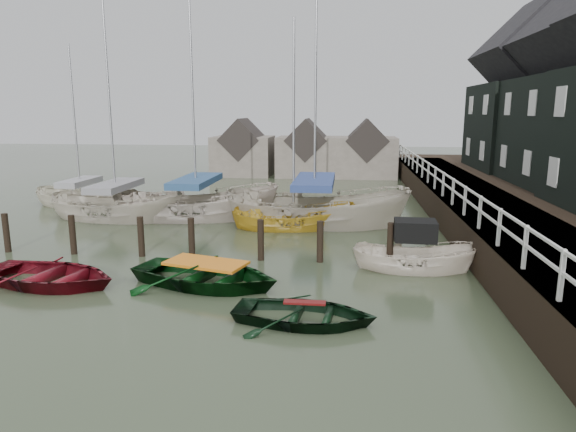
# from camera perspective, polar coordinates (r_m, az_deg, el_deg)

# --- Properties ---
(ground) EXTENTS (120.00, 120.00, 0.00)m
(ground) POSITION_cam_1_polar(r_m,az_deg,el_deg) (14.97, -9.51, -7.94)
(ground) COLOR #2D3723
(ground) RESTS_ON ground
(pier) EXTENTS (3.04, 32.00, 2.70)m
(pier) POSITION_cam_1_polar(r_m,az_deg,el_deg) (24.55, 19.25, 0.98)
(pier) COLOR black
(pier) RESTS_ON ground
(mooring_pilings) EXTENTS (13.72, 0.22, 1.80)m
(mooring_pilings) POSITION_cam_1_polar(r_m,az_deg,el_deg) (17.89, -10.38, -3.05)
(mooring_pilings) COLOR black
(mooring_pilings) RESTS_ON ground
(far_sheds) EXTENTS (14.00, 4.08, 4.39)m
(far_sheds) POSITION_cam_1_polar(r_m,az_deg,el_deg) (39.79, 1.90, 7.15)
(far_sheds) COLOR #665B51
(far_sheds) RESTS_ON ground
(rowboat_red) EXTENTS (4.72, 3.77, 0.88)m
(rowboat_red) POSITION_cam_1_polar(r_m,az_deg,el_deg) (16.58, -24.89, -6.95)
(rowboat_red) COLOR #5D0D16
(rowboat_red) RESTS_ON ground
(rowboat_green) EXTENTS (5.16, 4.28, 0.92)m
(rowboat_green) POSITION_cam_1_polar(r_m,az_deg,el_deg) (15.22, -9.02, -7.60)
(rowboat_green) COLOR black
(rowboat_green) RESTS_ON ground
(rowboat_dkgreen) EXTENTS (3.67, 2.80, 0.71)m
(rowboat_dkgreen) POSITION_cam_1_polar(r_m,az_deg,el_deg) (12.55, 1.85, -11.74)
(rowboat_dkgreen) COLOR black
(rowboat_dkgreen) RESTS_ON ground
(motorboat) EXTENTS (3.95, 1.63, 2.33)m
(motorboat) POSITION_cam_1_polar(r_m,az_deg,el_deg) (16.85, 13.84, -5.49)
(motorboat) COLOR beige
(motorboat) RESTS_ON ground
(sailboat_a) EXTENTS (7.07, 3.52, 11.62)m
(sailboat_a) POSITION_cam_1_polar(r_m,az_deg,el_deg) (25.33, -18.44, -0.15)
(sailboat_a) COLOR beige
(sailboat_a) RESTS_ON ground
(sailboat_b) EXTENTS (8.07, 4.06, 12.25)m
(sailboat_b) POSITION_cam_1_polar(r_m,az_deg,el_deg) (24.61, -10.08, -0.06)
(sailboat_b) COLOR #BFB1A3
(sailboat_b) RESTS_ON ground
(sailboat_c) EXTENTS (5.53, 2.70, 9.67)m
(sailboat_c) POSITION_cam_1_polar(r_m,az_deg,el_deg) (22.20, 0.62, -1.27)
(sailboat_c) COLOR gold
(sailboat_c) RESTS_ON ground
(sailboat_d) EXTENTS (8.69, 4.07, 12.29)m
(sailboat_d) POSITION_cam_1_polar(r_m,az_deg,el_deg) (23.01, 2.92, -0.72)
(sailboat_d) COLOR #B9B09E
(sailboat_d) RESTS_ON ground
(sailboat_e) EXTENTS (5.86, 3.31, 9.33)m
(sailboat_e) POSITION_cam_1_polar(r_m,az_deg,el_deg) (29.33, -21.96, 1.15)
(sailboat_e) COLOR beige
(sailboat_e) RESTS_ON ground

